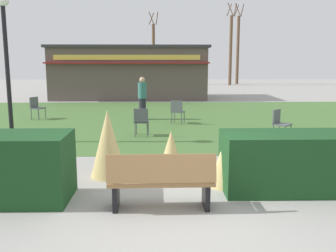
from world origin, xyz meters
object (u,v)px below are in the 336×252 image
Objects in this scene: cafe_chair_center at (36,106)px; cafe_chair_east at (177,110)px; lamppost_mid at (6,50)px; tree_right_bg at (238,49)px; person_strolling at (142,98)px; cafe_chair_north at (280,122)px; parked_car_west_slot at (118,81)px; trash_bin at (321,161)px; park_bench at (161,181)px; cafe_chair_west at (141,120)px; food_kiosk at (130,72)px; tree_center_bg at (154,53)px; tree_left_bg at (231,49)px.

cafe_chair_east is at bearing -12.93° from cafe_chair_center.
tree_right_bg is at bearing 65.34° from lamppost_mid.
tree_right_bg is at bearing 131.66° from person_strolling.
cafe_chair_east is at bearing -106.87° from tree_right_bg.
parked_car_west_slot is at bearing 109.23° from cafe_chair_north.
cafe_chair_center is at bearing 133.93° from trash_bin.
cafe_chair_north is at bearing 56.22° from park_bench.
parked_car_west_slot is (-2.66, 19.20, 0.12)m from cafe_chair_west.
cafe_chair_center is 0.53× the size of person_strolling.
park_bench is at bearing -84.39° from food_kiosk.
trash_bin is 4.31m from cafe_chair_north.
tree_right_bg is 8.15m from tree_center_bg.
trash_bin is 1.05× the size of cafe_chair_center.
food_kiosk is at bearing -78.40° from parked_car_west_slot.
cafe_chair_east is (-2.40, 7.03, 0.06)m from trash_bin.
tree_center_bg is (2.79, 5.25, 2.32)m from parked_car_west_slot.
tree_right_bg is (4.58, 30.05, 2.91)m from trash_bin.
person_strolling reaches higher than parked_car_west_slot.
cafe_chair_north is 0.13× the size of tree_center_bg.
trash_bin is at bearing -2.81° from person_strolling.
lamppost_mid is at bearing 151.52° from trash_bin.
tree_right_bg reaches higher than tree_left_bg.
tree_right_bg is (12.59, 21.74, 2.85)m from cafe_chair_center.
tree_left_bg is at bearing 77.31° from park_bench.
tree_center_bg is at bearing 173.40° from tree_left_bg.
tree_right_bg reaches higher than cafe_chair_west.
parked_car_west_slot is at bearing -155.80° from tree_left_bg.
cafe_chair_north is 24.44m from tree_left_bg.
trash_bin is at bearing -52.41° from cafe_chair_west.
lamppost_mid reaches higher than person_strolling.
parked_car_west_slot is 0.58× the size of tree_right_bg.
food_kiosk is 8.83m from person_strolling.
lamppost_mid is at bearing -101.17° from food_kiosk.
lamppost_mid is 20.05m from parked_car_west_slot.
tree_left_bg reaches higher than cafe_chair_center.
cafe_chair_west and cafe_chair_center have the same top height.
cafe_chair_west is 0.13× the size of tree_center_bg.
cafe_chair_center is at bearing -110.37° from food_kiosk.
cafe_chair_north is 0.53× the size of person_strolling.
tree_center_bg reaches higher than trash_bin.
cafe_chair_west is at bearing -118.37° from cafe_chair_east.
cafe_chair_east is 0.12× the size of tree_left_bg.
cafe_chair_west is 1.00× the size of cafe_chair_north.
person_strolling is 0.39× the size of parked_car_west_slot.
lamppost_mid is 6.19m from cafe_chair_east.
trash_bin reaches higher than cafe_chair_east.
tree_center_bg is (-8.09, -0.87, -0.42)m from tree_right_bg.
cafe_chair_center is 0.21× the size of parked_car_west_slot.
cafe_chair_center is at bearing -120.08° from tree_right_bg.
trash_bin is 17.56m from food_kiosk.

